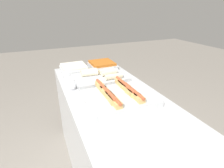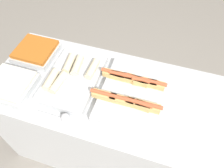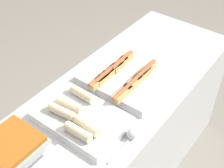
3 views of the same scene
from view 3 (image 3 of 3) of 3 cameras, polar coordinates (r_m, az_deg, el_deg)
counter at (r=2.13m, az=1.67°, el=-8.95°), size 1.75×0.68×0.86m
tray_hotdogs at (r=1.81m, az=2.32°, el=1.14°), size 0.42×0.47×0.10m
tray_wraps at (r=1.60m, az=-5.79°, el=-6.14°), size 0.31×0.46×0.10m
tray_side_back at (r=1.54m, az=-18.00°, el=-10.84°), size 0.27×0.26×0.07m
serving_spoon_near at (r=1.53m, az=3.42°, el=-9.46°), size 0.22×0.05×0.05m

